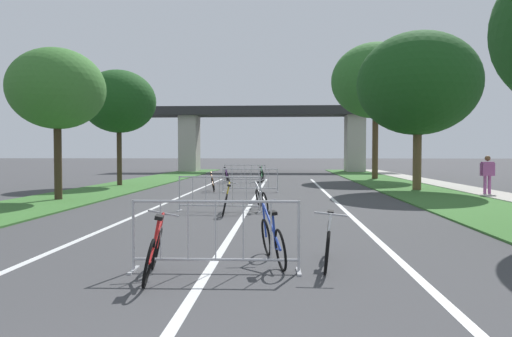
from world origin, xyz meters
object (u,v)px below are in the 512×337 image
tree_left_oak_near (57,89)px  bicycle_orange_3 (213,183)px  crowd_barrier_fourth (245,174)px  bicycle_yellow_5 (226,202)px  bicycle_purple_6 (227,177)px  bicycle_blue_7 (272,240)px  crowd_barrier_nearest (216,236)px  bicycle_green_4 (262,175)px  pedestrian_strolling (487,171)px  tree_right_cypress_far (418,84)px  crowd_barrier_third (250,180)px  crowd_barrier_second (219,194)px  tree_left_maple_mid (119,102)px  bicycle_white_1 (328,243)px  bicycle_red_0 (154,252)px  tree_right_pine_far (376,81)px  bicycle_silver_2 (261,199)px

tree_left_oak_near → bicycle_orange_3: 7.64m
crowd_barrier_fourth → bicycle_yellow_5: crowd_barrier_fourth is taller
bicycle_purple_6 → bicycle_blue_7: 19.61m
crowd_barrier_nearest → bicycle_orange_3: bearing=98.9°
bicycle_green_4 → pedestrian_strolling: size_ratio=1.02×
tree_right_cypress_far → bicycle_blue_7: (-6.33, -14.34, -4.53)m
bicycle_orange_3 → crowd_barrier_fourth: bearing=74.3°
tree_right_cypress_far → crowd_barrier_nearest: 17.11m
crowd_barrier_third → pedestrian_strolling: 9.83m
crowd_barrier_nearest → crowd_barrier_second: bearing=97.5°
tree_left_oak_near → tree_right_cypress_far: size_ratio=0.76×
tree_left_maple_mid → bicycle_white_1: tree_left_maple_mid is taller
bicycle_yellow_5 → pedestrian_strolling: 11.79m
bicycle_red_0 → pedestrian_strolling: 16.46m
bicycle_orange_3 → bicycle_yellow_5: (1.56, -7.86, -0.01)m
bicycle_white_1 → tree_left_maple_mid: bearing=-54.7°
tree_right_cypress_far → bicycle_blue_7: 16.32m
tree_left_oak_near → bicycle_purple_6: 11.99m
bicycle_red_0 → tree_left_maple_mid: bearing=101.8°
tree_right_cypress_far → bicycle_purple_6: (-9.40, 5.03, -4.54)m
tree_right_cypress_far → bicycle_white_1: tree_right_cypress_far is taller
bicycle_white_1 → crowd_barrier_third: bearing=-74.6°
bicycle_red_0 → crowd_barrier_second: bearing=81.3°
crowd_barrier_fourth → pedestrian_strolling: bearing=-37.0°
tree_right_pine_far → bicycle_white_1: tree_right_pine_far is taller
crowd_barrier_nearest → bicycle_green_4: 21.14m
bicycle_yellow_5 → bicycle_blue_7: (1.45, -5.68, 0.01)m
crowd_barrier_third → bicycle_white_1: 13.39m
tree_left_oak_near → bicycle_silver_2: size_ratio=3.43×
crowd_barrier_nearest → crowd_barrier_third: bearing=92.0°
tree_right_pine_far → bicycle_white_1: size_ratio=5.31×
bicycle_white_1 → bicycle_green_4: size_ratio=1.02×
crowd_barrier_second → bicycle_white_1: (2.57, -6.36, -0.17)m
crowd_barrier_second → crowd_barrier_fourth: same height
bicycle_white_1 → bicycle_green_4: bicycle_green_4 is taller
bicycle_green_4 → bicycle_yellow_5: size_ratio=1.03×
crowd_barrier_second → tree_right_pine_far: bearing=65.4°
bicycle_yellow_5 → pedestrian_strolling: size_ratio=0.99×
crowd_barrier_second → bicycle_yellow_5: crowd_barrier_second is taller
tree_right_pine_far → bicycle_orange_3: 15.00m
bicycle_orange_3 → bicycle_yellow_5: bearing=-86.3°
bicycle_red_0 → pedestrian_strolling: bearing=42.7°
tree_left_oak_near → tree_left_maple_mid: (-0.41, 7.44, 0.38)m
bicycle_yellow_5 → crowd_barrier_nearest: bearing=-90.4°
crowd_barrier_second → bicycle_silver_2: crowd_barrier_second is taller
crowd_barrier_nearest → bicycle_green_4: size_ratio=1.50×
tree_right_pine_far → bicycle_silver_2: 19.16m
tree_right_pine_far → bicycle_red_0: (-7.87, -24.60, -6.12)m
tree_left_maple_mid → bicycle_silver_2: (7.94, -9.75, -4.08)m
crowd_barrier_second → crowd_barrier_third: 6.87m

